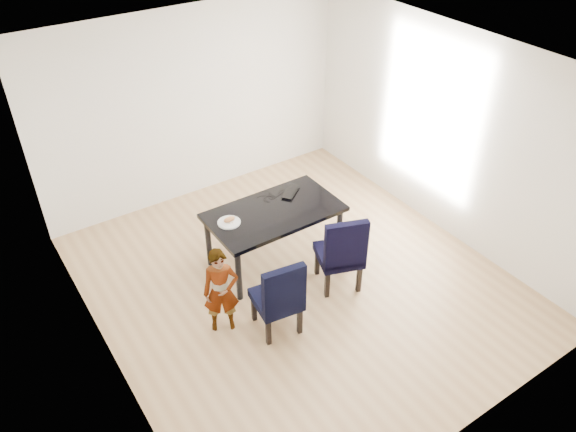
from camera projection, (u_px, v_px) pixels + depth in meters
floor at (297, 281)px, 6.79m from camera, size 4.50×5.00×0.01m
ceiling at (300, 64)px, 5.21m from camera, size 4.50×5.00×0.01m
wall_back at (194, 105)px, 7.69m from camera, size 4.50×0.01×2.70m
wall_front at (484, 333)px, 4.31m from camera, size 4.50×0.01×2.70m
wall_left at (90, 264)px, 4.98m from camera, size 0.01×5.00×2.70m
wall_right at (446, 133)px, 7.02m from camera, size 0.01×5.00×2.70m
dining_table at (274, 236)px, 6.90m from camera, size 1.60×0.90×0.75m
chair_left at (276, 293)px, 5.91m from camera, size 0.53×0.55×0.97m
chair_right at (339, 249)px, 6.48m from camera, size 0.64×0.65×1.02m
child at (221, 291)px, 5.89m from camera, size 0.45×0.38×1.04m
plate at (229, 222)px, 6.48m from camera, size 0.27×0.27×0.01m
sandwich at (229, 219)px, 6.47m from camera, size 0.16×0.10×0.06m
laptop at (287, 191)px, 7.01m from camera, size 0.40×0.37×0.03m
cable_tangle at (270, 199)px, 6.89m from camera, size 0.20×0.20×0.01m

